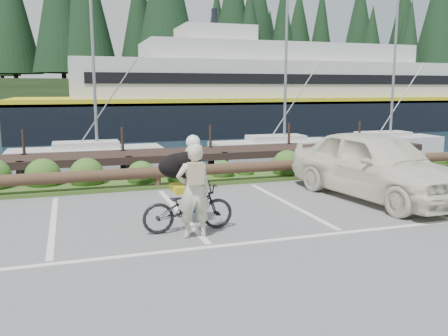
{
  "coord_description": "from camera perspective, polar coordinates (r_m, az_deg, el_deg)",
  "views": [
    {
      "loc": [
        -2.2,
        -7.82,
        2.68
      ],
      "look_at": [
        0.71,
        1.05,
        1.1
      ],
      "focal_mm": 38.0,
      "sensor_mm": 36.0,
      "label": 1
    }
  ],
  "objects": [
    {
      "name": "cyclist",
      "position": [
        8.51,
        -3.68,
        -2.75
      ],
      "size": [
        0.63,
        0.42,
        1.72
      ],
      "primitive_type": "imported",
      "rotation": [
        0.0,
        0.0,
        3.16
      ],
      "color": "beige",
      "rests_on": "ground"
    },
    {
      "name": "log_rail",
      "position": [
        12.89,
        -7.94,
        -2.49
      ],
      "size": [
        32.0,
        0.3,
        0.6
      ],
      "primitive_type": null,
      "color": "#443021",
      "rests_on": "ground"
    },
    {
      "name": "harbor_backdrop",
      "position": [
        86.31,
        -16.57,
        7.42
      ],
      "size": [
        170.0,
        160.0,
        30.0
      ],
      "color": "#172A39",
      "rests_on": "ground"
    },
    {
      "name": "dog",
      "position": [
        9.36,
        -5.26,
        0.28
      ],
      "size": [
        0.45,
        0.89,
        0.51
      ],
      "primitive_type": "ellipsoid",
      "rotation": [
        0.0,
        0.0,
        1.58
      ],
      "color": "black",
      "rests_on": "bicycle"
    },
    {
      "name": "bicycle",
      "position": [
        8.98,
        -4.34,
        -4.75
      ],
      "size": [
        1.75,
        0.63,
        0.91
      ],
      "primitive_type": "imported",
      "rotation": [
        0.0,
        0.0,
        1.58
      ],
      "color": "black",
      "rests_on": "ground"
    },
    {
      "name": "parked_car",
      "position": [
        12.12,
        17.81,
        0.38
      ],
      "size": [
        2.66,
        5.13,
        1.67
      ],
      "primitive_type": "imported",
      "rotation": [
        0.0,
        0.0,
        0.15
      ],
      "color": "silver",
      "rests_on": "ground"
    },
    {
      "name": "ground",
      "position": [
        8.55,
        -2.33,
        -8.66
      ],
      "size": [
        72.0,
        72.0,
        0.0
      ],
      "primitive_type": "plane",
      "color": "#5B5B5D"
    },
    {
      "name": "vegetation_strip",
      "position": [
        13.56,
        -8.47,
        -1.69
      ],
      "size": [
        34.0,
        1.6,
        0.1
      ],
      "primitive_type": "cube",
      "color": "#3D5B21",
      "rests_on": "ground"
    }
  ]
}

